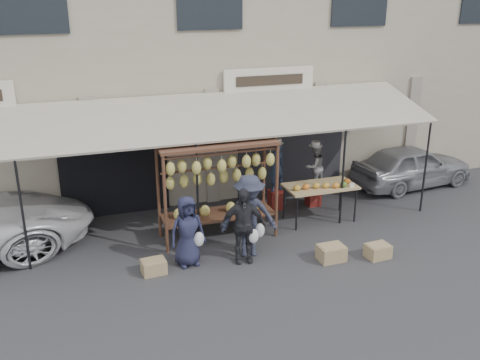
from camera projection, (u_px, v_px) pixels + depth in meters
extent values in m
plane|color=#2D2D30|center=(259.00, 261.00, 11.11)|extent=(90.00, 90.00, 0.00)
cube|color=#ACA48C|center=(183.00, 54.00, 15.72)|extent=(24.00, 6.00, 7.00)
cube|color=#232328|center=(291.00, 149.00, 14.43)|extent=(3.00, 0.10, 2.50)
cube|color=black|center=(114.00, 166.00, 13.02)|extent=(2.60, 0.10, 2.50)
cube|color=silver|center=(269.00, 80.00, 13.52)|extent=(2.40, 0.10, 0.60)
cube|color=#BAB19B|center=(226.00, 115.00, 12.28)|extent=(10.00, 2.34, 0.63)
cylinder|color=black|center=(23.00, 217.00, 10.39)|extent=(0.05, 0.05, 2.30)
cylinder|color=black|center=(198.00, 196.00, 11.44)|extent=(0.05, 0.05, 2.30)
cylinder|color=black|center=(343.00, 178.00, 12.50)|extent=(0.05, 0.05, 2.30)
cylinder|color=black|center=(425.00, 168.00, 13.19)|extent=(0.05, 0.05, 2.30)
cylinder|color=#4F2E1E|center=(165.00, 205.00, 11.09)|extent=(0.07, 0.07, 2.20)
cylinder|color=#4F2E1E|center=(277.00, 191.00, 11.84)|extent=(0.07, 0.07, 2.20)
cylinder|color=#4F2E1E|center=(158.00, 192.00, 11.80)|extent=(0.07, 0.07, 2.20)
cylinder|color=#4F2E1E|center=(264.00, 179.00, 12.56)|extent=(0.07, 0.07, 2.20)
cube|color=#4F2E1E|center=(217.00, 144.00, 11.45)|extent=(2.60, 0.90, 0.07)
cylinder|color=#4F2E1E|center=(222.00, 153.00, 11.18)|extent=(2.50, 0.05, 0.05)
cylinder|color=#4F2E1E|center=(212.00, 145.00, 11.80)|extent=(2.50, 0.05, 0.05)
cylinder|color=#4F2E1E|center=(217.00, 168.00, 11.64)|extent=(2.50, 0.05, 0.05)
cube|color=#4F2E1E|center=(218.00, 214.00, 12.01)|extent=(2.50, 0.80, 0.05)
ellipsoid|color=#EEE76C|center=(170.00, 169.00, 10.92)|extent=(0.20, 0.18, 0.30)
ellipsoid|color=#EEE76C|center=(182.00, 166.00, 11.15)|extent=(0.20, 0.18, 0.30)
ellipsoid|color=#EEE76C|center=(196.00, 168.00, 11.10)|extent=(0.20, 0.18, 0.30)
ellipsoid|color=#EEE76C|center=(207.00, 163.00, 11.31)|extent=(0.20, 0.18, 0.30)
ellipsoid|color=#EEE76C|center=(222.00, 166.00, 11.27)|extent=(0.20, 0.18, 0.30)
ellipsoid|color=#EEE76C|center=(232.00, 162.00, 11.48)|extent=(0.20, 0.18, 0.30)
ellipsoid|color=#EEE76C|center=(246.00, 162.00, 11.42)|extent=(0.20, 0.18, 0.30)
ellipsoid|color=#EEE76C|center=(256.00, 160.00, 11.65)|extent=(0.20, 0.18, 0.30)
ellipsoid|color=#EEE76C|center=(270.00, 160.00, 11.59)|extent=(0.20, 0.18, 0.30)
ellipsoid|color=#EEE76C|center=(170.00, 183.00, 11.40)|extent=(0.20, 0.18, 0.30)
ellipsoid|color=#EEE76C|center=(184.00, 181.00, 11.49)|extent=(0.20, 0.18, 0.30)
ellipsoid|color=#EEE76C|center=(197.00, 179.00, 11.57)|extent=(0.20, 0.18, 0.30)
ellipsoid|color=#EEE76C|center=(211.00, 179.00, 11.68)|extent=(0.20, 0.18, 0.30)
ellipsoid|color=#EEE76C|center=(224.00, 176.00, 11.75)|extent=(0.20, 0.18, 0.30)
ellipsoid|color=#EEE76C|center=(237.00, 175.00, 11.85)|extent=(0.20, 0.18, 0.30)
ellipsoid|color=#EEE76C|center=(250.00, 174.00, 11.94)|extent=(0.20, 0.18, 0.30)
ellipsoid|color=#EEE76C|center=(262.00, 173.00, 12.03)|extent=(0.20, 0.18, 0.30)
cube|color=tan|center=(320.00, 186.00, 12.77)|extent=(1.70, 0.90, 0.05)
cylinder|color=black|center=(297.00, 213.00, 12.36)|extent=(0.04, 0.04, 0.85)
cylinder|color=black|center=(355.00, 205.00, 12.82)|extent=(0.04, 0.04, 0.85)
cylinder|color=black|center=(284.00, 202.00, 13.02)|extent=(0.04, 0.04, 0.85)
cylinder|color=black|center=(340.00, 195.00, 13.48)|extent=(0.04, 0.04, 0.85)
ellipsoid|color=gold|center=(297.00, 188.00, 12.40)|extent=(0.18, 0.14, 0.14)
ellipsoid|color=orange|center=(306.00, 186.00, 12.48)|extent=(0.18, 0.14, 0.14)
ellipsoid|color=gold|center=(316.00, 186.00, 12.54)|extent=(0.18, 0.14, 0.14)
ellipsoid|color=gold|center=(326.00, 185.00, 12.56)|extent=(0.18, 0.14, 0.14)
ellipsoid|color=orange|center=(336.00, 185.00, 12.56)|extent=(0.18, 0.14, 0.14)
ellipsoid|color=#477226|center=(344.00, 184.00, 12.61)|extent=(0.18, 0.14, 0.14)
ellipsoid|color=#B25919|center=(347.00, 181.00, 12.82)|extent=(0.18, 0.14, 0.14)
imported|color=#2A3853|center=(277.00, 166.00, 13.37)|extent=(0.54, 0.43, 1.29)
imported|color=gray|center=(315.00, 167.00, 13.61)|extent=(0.68, 0.59, 1.18)
imported|color=#22243F|center=(187.00, 231.00, 10.73)|extent=(0.77, 0.55, 1.48)
imported|color=#2A2A2E|center=(243.00, 225.00, 10.84)|extent=(0.99, 0.54, 1.60)
imported|color=#2B2E3F|center=(249.00, 216.00, 11.06)|extent=(1.27, 0.89, 1.79)
cube|color=maroon|center=(276.00, 199.00, 13.67)|extent=(0.41, 0.41, 0.49)
cube|color=maroon|center=(313.00, 196.00, 13.89)|extent=(0.41, 0.41, 0.47)
cube|color=tan|center=(331.00, 253.00, 11.08)|extent=(0.54, 0.42, 0.32)
cube|color=tan|center=(378.00, 251.00, 11.20)|extent=(0.51, 0.40, 0.29)
cube|color=tan|center=(154.00, 267.00, 10.58)|extent=(0.49, 0.39, 0.28)
imported|color=gray|center=(412.00, 166.00, 15.11)|extent=(3.67, 1.79, 1.21)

